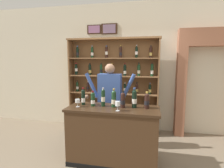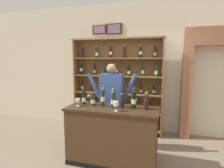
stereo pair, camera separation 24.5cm
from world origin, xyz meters
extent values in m
cube|color=#7A6B56|center=(0.00, 0.00, -0.01)|extent=(14.00, 14.00, 0.02)
cube|color=beige|center=(0.00, 1.73, 1.57)|extent=(12.00, 0.16, 3.14)
cube|color=#382316|center=(-0.87, 1.64, 2.52)|extent=(0.37, 0.02, 0.22)
cube|color=#986694|center=(-0.87, 1.62, 2.52)|extent=(0.29, 0.01, 0.18)
cube|color=#382316|center=(-0.48, 1.64, 2.52)|extent=(0.40, 0.02, 0.26)
cube|color=slate|center=(-0.48, 1.62, 2.52)|extent=(0.32, 0.01, 0.21)
cube|color=brown|center=(-1.40, 1.36, 1.14)|extent=(0.03, 0.29, 2.27)
cube|color=brown|center=(0.73, 1.36, 1.14)|extent=(0.03, 0.29, 2.27)
cube|color=brown|center=(-0.33, 1.50, 1.14)|extent=(2.17, 0.02, 2.27)
cube|color=brown|center=(-0.33, 1.36, 0.12)|extent=(2.11, 0.28, 0.02)
cylinder|color=black|center=(-1.19, 1.37, 0.25)|extent=(0.07, 0.07, 0.23)
sphere|color=black|center=(-1.19, 1.37, 0.37)|extent=(0.07, 0.07, 0.07)
cylinder|color=black|center=(-1.19, 1.37, 0.39)|extent=(0.03, 0.03, 0.06)
cylinder|color=#B79338|center=(-1.19, 1.37, 0.41)|extent=(0.04, 0.04, 0.03)
cylinder|color=silver|center=(-1.19, 1.37, 0.26)|extent=(0.08, 0.08, 0.07)
cylinder|color=#19381E|center=(-0.87, 1.37, 0.24)|extent=(0.07, 0.07, 0.23)
sphere|color=#19381E|center=(-0.87, 1.37, 0.37)|extent=(0.07, 0.07, 0.07)
cylinder|color=#19381E|center=(-0.87, 1.37, 0.39)|extent=(0.04, 0.04, 0.07)
cylinder|color=#B79338|center=(-0.87, 1.37, 0.42)|extent=(0.04, 0.04, 0.03)
cylinder|color=tan|center=(-0.87, 1.37, 0.21)|extent=(0.08, 0.08, 0.07)
cylinder|color=#19381E|center=(-0.53, 1.35, 0.24)|extent=(0.07, 0.07, 0.22)
sphere|color=#19381E|center=(-0.53, 1.35, 0.35)|extent=(0.07, 0.07, 0.07)
cylinder|color=#19381E|center=(-0.53, 1.35, 0.38)|extent=(0.03, 0.03, 0.07)
cylinder|color=maroon|center=(-0.53, 1.35, 0.41)|extent=(0.03, 0.03, 0.03)
cylinder|color=silver|center=(-0.53, 1.35, 0.25)|extent=(0.08, 0.08, 0.07)
cylinder|color=black|center=(-0.17, 1.38, 0.24)|extent=(0.07, 0.07, 0.23)
sphere|color=black|center=(-0.17, 1.38, 0.36)|extent=(0.07, 0.07, 0.07)
cylinder|color=black|center=(-0.17, 1.38, 0.40)|extent=(0.03, 0.03, 0.08)
cylinder|color=black|center=(-0.17, 1.38, 0.42)|extent=(0.03, 0.03, 0.03)
cylinder|color=black|center=(-0.17, 1.38, 0.22)|extent=(0.08, 0.08, 0.07)
cylinder|color=black|center=(0.18, 1.40, 0.24)|extent=(0.07, 0.07, 0.23)
sphere|color=black|center=(0.18, 1.40, 0.36)|extent=(0.07, 0.07, 0.07)
cylinder|color=black|center=(0.18, 1.40, 0.39)|extent=(0.03, 0.03, 0.06)
cylinder|color=#B79338|center=(0.18, 1.40, 0.41)|extent=(0.03, 0.03, 0.03)
cylinder|color=beige|center=(0.18, 1.40, 0.23)|extent=(0.08, 0.08, 0.07)
cylinder|color=black|center=(0.50, 1.35, 0.24)|extent=(0.07, 0.07, 0.21)
sphere|color=black|center=(0.50, 1.35, 0.35)|extent=(0.07, 0.07, 0.07)
cylinder|color=black|center=(0.50, 1.35, 0.39)|extent=(0.03, 0.03, 0.08)
cylinder|color=black|center=(0.50, 1.35, 0.42)|extent=(0.03, 0.03, 0.03)
cylinder|color=black|center=(0.50, 1.35, 0.21)|extent=(0.08, 0.08, 0.07)
cube|color=brown|center=(-0.33, 1.36, 0.54)|extent=(2.11, 0.28, 0.02)
cylinder|color=black|center=(-1.21, 1.33, 0.66)|extent=(0.07, 0.07, 0.21)
sphere|color=black|center=(-1.21, 1.33, 0.76)|extent=(0.07, 0.07, 0.07)
cylinder|color=black|center=(-1.21, 1.33, 0.79)|extent=(0.03, 0.03, 0.06)
cylinder|color=#B79338|center=(-1.21, 1.33, 0.80)|extent=(0.03, 0.03, 0.03)
cylinder|color=silver|center=(-1.21, 1.33, 0.64)|extent=(0.07, 0.07, 0.07)
cylinder|color=black|center=(-0.88, 1.39, 0.66)|extent=(0.07, 0.07, 0.22)
sphere|color=black|center=(-0.88, 1.39, 0.77)|extent=(0.07, 0.07, 0.07)
cylinder|color=black|center=(-0.88, 1.39, 0.81)|extent=(0.03, 0.03, 0.08)
cylinder|color=black|center=(-0.88, 1.39, 0.84)|extent=(0.04, 0.04, 0.03)
cylinder|color=silver|center=(-0.88, 1.39, 0.65)|extent=(0.07, 0.07, 0.07)
cylinder|color=black|center=(-0.54, 1.39, 0.66)|extent=(0.07, 0.07, 0.21)
sphere|color=black|center=(-0.54, 1.39, 0.77)|extent=(0.07, 0.07, 0.07)
cylinder|color=black|center=(-0.54, 1.39, 0.79)|extent=(0.02, 0.02, 0.06)
cylinder|color=black|center=(-0.54, 1.39, 0.81)|extent=(0.03, 0.03, 0.03)
cylinder|color=beige|center=(-0.54, 1.39, 0.67)|extent=(0.07, 0.07, 0.07)
cylinder|color=black|center=(-0.20, 1.40, 0.66)|extent=(0.07, 0.07, 0.23)
sphere|color=black|center=(-0.20, 1.40, 0.78)|extent=(0.07, 0.07, 0.07)
cylinder|color=black|center=(-0.20, 1.40, 0.81)|extent=(0.03, 0.03, 0.07)
cylinder|color=#99999E|center=(-0.20, 1.40, 0.84)|extent=(0.03, 0.03, 0.03)
cylinder|color=tan|center=(-0.20, 1.40, 0.64)|extent=(0.07, 0.07, 0.07)
cylinder|color=black|center=(0.21, 1.39, 0.66)|extent=(0.07, 0.07, 0.23)
sphere|color=black|center=(0.21, 1.39, 0.78)|extent=(0.07, 0.07, 0.07)
cylinder|color=black|center=(0.21, 1.39, 0.82)|extent=(0.03, 0.03, 0.08)
cylinder|color=black|center=(0.21, 1.39, 0.84)|extent=(0.03, 0.03, 0.03)
cylinder|color=black|center=(0.21, 1.39, 0.67)|extent=(0.07, 0.07, 0.07)
cylinder|color=black|center=(0.51, 1.38, 0.66)|extent=(0.07, 0.07, 0.22)
sphere|color=black|center=(0.51, 1.38, 0.78)|extent=(0.07, 0.07, 0.07)
cylinder|color=black|center=(0.51, 1.38, 0.81)|extent=(0.03, 0.03, 0.08)
cylinder|color=maroon|center=(0.51, 1.38, 0.84)|extent=(0.03, 0.03, 0.03)
cylinder|color=silver|center=(0.51, 1.38, 0.63)|extent=(0.07, 0.07, 0.07)
cube|color=brown|center=(-0.33, 1.36, 0.96)|extent=(2.11, 0.28, 0.02)
cylinder|color=black|center=(-1.24, 1.36, 1.07)|extent=(0.07, 0.07, 0.20)
sphere|color=black|center=(-1.24, 1.36, 1.17)|extent=(0.06, 0.06, 0.06)
cylinder|color=black|center=(-1.24, 1.36, 1.21)|extent=(0.02, 0.02, 0.08)
cylinder|color=black|center=(-1.24, 1.36, 1.24)|extent=(0.03, 0.03, 0.03)
cylinder|color=silver|center=(-1.24, 1.36, 1.06)|extent=(0.07, 0.07, 0.06)
cylinder|color=black|center=(-0.96, 1.36, 1.06)|extent=(0.07, 0.07, 0.18)
sphere|color=black|center=(-0.96, 1.36, 1.16)|extent=(0.06, 0.06, 0.06)
cylinder|color=black|center=(-0.96, 1.36, 1.20)|extent=(0.02, 0.02, 0.08)
cylinder|color=#99999E|center=(-0.96, 1.36, 1.23)|extent=(0.03, 0.03, 0.03)
cylinder|color=black|center=(-0.96, 1.36, 1.07)|extent=(0.07, 0.07, 0.06)
cylinder|color=black|center=(-0.66, 1.40, 1.07)|extent=(0.07, 0.07, 0.19)
sphere|color=black|center=(-0.66, 1.40, 1.17)|extent=(0.06, 0.06, 0.06)
cylinder|color=black|center=(-0.66, 1.40, 1.19)|extent=(0.03, 0.03, 0.07)
cylinder|color=#B79338|center=(-0.66, 1.40, 1.22)|extent=(0.03, 0.03, 0.03)
cylinder|color=silver|center=(-0.66, 1.40, 1.06)|extent=(0.07, 0.07, 0.06)
cylinder|color=black|center=(-0.30, 1.35, 1.06)|extent=(0.07, 0.07, 0.18)
sphere|color=black|center=(-0.30, 1.35, 1.16)|extent=(0.06, 0.06, 0.06)
cylinder|color=black|center=(-0.30, 1.35, 1.19)|extent=(0.03, 0.03, 0.08)
cylinder|color=#B79338|center=(-0.30, 1.35, 1.22)|extent=(0.03, 0.03, 0.03)
cylinder|color=tan|center=(-0.30, 1.35, 1.04)|extent=(0.07, 0.07, 0.06)
cylinder|color=black|center=(-0.03, 1.35, 1.07)|extent=(0.07, 0.07, 0.19)
sphere|color=black|center=(-0.03, 1.35, 1.17)|extent=(0.06, 0.06, 0.06)
cylinder|color=black|center=(-0.03, 1.35, 1.19)|extent=(0.03, 0.03, 0.07)
cylinder|color=#99999E|center=(-0.03, 1.35, 1.22)|extent=(0.03, 0.03, 0.03)
cylinder|color=silver|center=(-0.03, 1.35, 1.06)|extent=(0.07, 0.07, 0.06)
cylinder|color=black|center=(0.25, 1.38, 1.07)|extent=(0.07, 0.07, 0.20)
sphere|color=black|center=(0.25, 1.38, 1.18)|extent=(0.06, 0.06, 0.06)
cylinder|color=black|center=(0.25, 1.38, 1.21)|extent=(0.03, 0.03, 0.07)
cylinder|color=black|center=(0.25, 1.38, 1.23)|extent=(0.04, 0.04, 0.03)
cylinder|color=tan|center=(0.25, 1.38, 1.04)|extent=(0.07, 0.07, 0.06)
cylinder|color=black|center=(0.55, 1.34, 1.07)|extent=(0.07, 0.07, 0.19)
sphere|color=black|center=(0.55, 1.34, 1.17)|extent=(0.06, 0.06, 0.06)
cylinder|color=black|center=(0.55, 1.34, 1.20)|extent=(0.03, 0.03, 0.07)
cylinder|color=navy|center=(0.55, 1.34, 1.23)|extent=(0.03, 0.03, 0.03)
cylinder|color=tan|center=(0.55, 1.34, 1.05)|extent=(0.07, 0.07, 0.06)
cube|color=brown|center=(-0.33, 1.36, 1.38)|extent=(2.11, 0.28, 0.02)
cylinder|color=black|center=(-1.26, 1.35, 1.51)|extent=(0.07, 0.07, 0.23)
sphere|color=black|center=(-1.26, 1.35, 1.63)|extent=(0.07, 0.07, 0.07)
cylinder|color=black|center=(-1.26, 1.35, 1.65)|extent=(0.03, 0.03, 0.06)
cylinder|color=maroon|center=(-1.26, 1.35, 1.68)|extent=(0.04, 0.04, 0.03)
cylinder|color=silver|center=(-1.26, 1.35, 1.51)|extent=(0.07, 0.07, 0.07)
cylinder|color=black|center=(-0.90, 1.36, 1.51)|extent=(0.07, 0.07, 0.23)
sphere|color=black|center=(-0.90, 1.36, 1.63)|extent=(0.07, 0.07, 0.07)
cylinder|color=black|center=(-0.90, 1.36, 1.65)|extent=(0.03, 0.03, 0.06)
cylinder|color=black|center=(-0.90, 1.36, 1.67)|extent=(0.03, 0.03, 0.03)
cylinder|color=tan|center=(-0.90, 1.36, 1.48)|extent=(0.07, 0.07, 0.07)
cylinder|color=#19381E|center=(-0.61, 1.34, 1.50)|extent=(0.07, 0.07, 0.22)
sphere|color=#19381E|center=(-0.61, 1.34, 1.62)|extent=(0.07, 0.07, 0.07)
cylinder|color=#19381E|center=(-0.61, 1.34, 1.65)|extent=(0.03, 0.03, 0.07)
cylinder|color=black|center=(-0.61, 1.34, 1.68)|extent=(0.03, 0.03, 0.03)
cylinder|color=black|center=(-0.61, 1.34, 1.50)|extent=(0.07, 0.07, 0.07)
cylinder|color=black|center=(-0.35, 1.38, 1.51)|extent=(0.07, 0.07, 0.23)
sphere|color=black|center=(-0.35, 1.38, 1.62)|extent=(0.07, 0.07, 0.07)
cylinder|color=black|center=(-0.35, 1.38, 1.65)|extent=(0.03, 0.03, 0.06)
cylinder|color=#B79338|center=(-0.35, 1.38, 1.67)|extent=(0.03, 0.03, 0.03)
cylinder|color=beige|center=(-0.35, 1.38, 1.50)|extent=(0.07, 0.07, 0.07)
cylinder|color=black|center=(-0.03, 1.34, 1.50)|extent=(0.07, 0.07, 0.22)
sphere|color=black|center=(-0.03, 1.34, 1.62)|extent=(0.07, 0.07, 0.07)
cylinder|color=black|center=(-0.03, 1.34, 1.65)|extent=(0.03, 0.03, 0.07)
cylinder|color=maroon|center=(-0.03, 1.34, 1.68)|extent=(0.03, 0.03, 0.03)
cylinder|color=silver|center=(-0.03, 1.34, 1.47)|extent=(0.07, 0.07, 0.07)
cylinder|color=#19381E|center=(0.29, 1.35, 1.51)|extent=(0.07, 0.07, 0.23)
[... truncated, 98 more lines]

